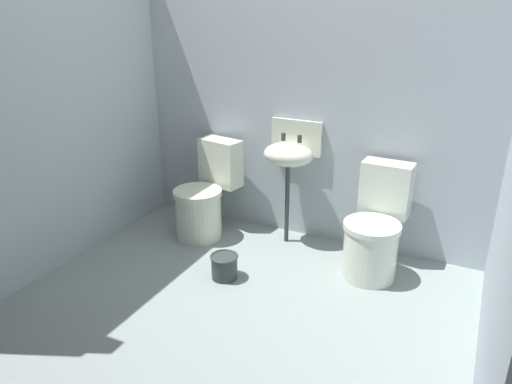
# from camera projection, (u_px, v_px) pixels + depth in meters

# --- Properties ---
(ground_plane) EXTENTS (3.28, 2.78, 0.08)m
(ground_plane) POSITION_uv_depth(u_px,v_px,m) (236.00, 311.00, 3.19)
(ground_plane) COLOR gray
(wall_back) EXTENTS (3.28, 0.10, 2.29)m
(wall_back) POSITION_uv_depth(u_px,v_px,m) (309.00, 99.00, 3.79)
(wall_back) COLOR #A7B2BA
(wall_back) RESTS_ON ground
(wall_left) EXTENTS (0.10, 2.58, 2.29)m
(wall_left) POSITION_uv_depth(u_px,v_px,m) (56.00, 109.00, 3.45)
(wall_left) COLOR #A7B6BD
(wall_left) RESTS_ON ground
(toilet_left) EXTENTS (0.48, 0.65, 0.78)m
(toilet_left) POSITION_uv_depth(u_px,v_px,m) (205.00, 198.00, 4.07)
(toilet_left) COLOR silver
(toilet_left) RESTS_ON ground
(toilet_right) EXTENTS (0.42, 0.61, 0.78)m
(toilet_right) POSITION_uv_depth(u_px,v_px,m) (375.00, 231.00, 3.48)
(toilet_right) COLOR silver
(toilet_right) RESTS_ON ground
(sink) EXTENTS (0.42, 0.35, 0.99)m
(sink) POSITION_uv_depth(u_px,v_px,m) (290.00, 153.00, 3.79)
(sink) COLOR #2F3937
(sink) RESTS_ON ground
(bucket) EXTENTS (0.20, 0.20, 0.18)m
(bucket) POSITION_uv_depth(u_px,v_px,m) (224.00, 266.00, 3.47)
(bucket) COLOR #2F3937
(bucket) RESTS_ON ground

